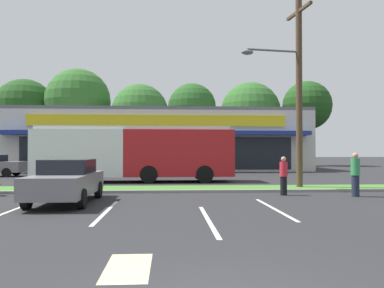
% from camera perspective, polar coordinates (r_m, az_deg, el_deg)
% --- Properties ---
extents(grass_median, '(56.00, 2.20, 0.12)m').
position_cam_1_polar(grass_median, '(18.68, -1.06, -6.42)').
color(grass_median, '#427A2D').
rests_on(grass_median, ground_plane).
extents(curb_lip, '(56.00, 0.24, 0.12)m').
position_cam_1_polar(curb_lip, '(17.47, -0.90, -6.79)').
color(curb_lip, gray).
rests_on(curb_lip, ground_plane).
extents(parking_stripe_0, '(0.12, 4.80, 0.01)m').
position_cam_1_polar(parking_stripe_0, '(12.80, -25.57, -9.05)').
color(parking_stripe_0, silver).
rests_on(parking_stripe_0, ground_plane).
extents(parking_stripe_1, '(0.12, 4.80, 0.01)m').
position_cam_1_polar(parking_stripe_1, '(12.35, -12.16, -9.42)').
color(parking_stripe_1, silver).
rests_on(parking_stripe_1, ground_plane).
extents(parking_stripe_2, '(0.12, 4.80, 0.01)m').
position_cam_1_polar(parking_stripe_2, '(10.67, 2.32, -10.77)').
color(parking_stripe_2, silver).
rests_on(parking_stripe_2, ground_plane).
extents(parking_stripe_3, '(0.12, 4.80, 0.01)m').
position_cam_1_polar(parking_stripe_3, '(12.93, 11.66, -9.05)').
color(parking_stripe_3, silver).
rests_on(parking_stripe_3, ground_plane).
extents(lot_arrow, '(0.70, 1.60, 0.01)m').
position_cam_1_polar(lot_arrow, '(6.53, -9.17, -17.04)').
color(lot_arrow, beige).
rests_on(lot_arrow, ground_plane).
extents(storefront_building, '(28.00, 15.14, 5.77)m').
position_cam_1_polar(storefront_building, '(41.51, -4.65, 0.44)').
color(storefront_building, beige).
rests_on(storefront_building, ground_plane).
extents(tree_far_left, '(7.70, 7.70, 10.92)m').
position_cam_1_polar(tree_far_left, '(54.57, -22.82, 4.55)').
color(tree_far_left, '#473323').
rests_on(tree_far_left, ground_plane).
extents(tree_left, '(8.09, 8.09, 12.10)m').
position_cam_1_polar(tree_left, '(51.86, -16.01, 5.90)').
color(tree_left, '#473323').
rests_on(tree_left, ground_plane).
extents(tree_mid_left, '(6.77, 6.77, 9.87)m').
position_cam_1_polar(tree_mid_left, '(48.16, -7.48, 4.51)').
color(tree_mid_left, '#473323').
rests_on(tree_mid_left, ground_plane).
extents(tree_mid, '(6.06, 6.06, 10.33)m').
position_cam_1_polar(tree_mid, '(50.05, 0.00, 5.22)').
color(tree_mid, '#473323').
rests_on(tree_mid, ground_plane).
extents(tree_mid_right, '(7.54, 7.54, 10.56)m').
position_cam_1_polar(tree_mid_right, '(51.06, 8.38, 4.54)').
color(tree_mid_right, '#473323').
rests_on(tree_mid_right, ground_plane).
extents(tree_right, '(6.10, 6.10, 10.61)m').
position_cam_1_polar(tree_right, '(52.09, 16.17, 5.30)').
color(tree_right, '#473323').
rests_on(tree_right, ground_plane).
extents(utility_pole, '(3.10, 2.39, 9.13)m').
position_cam_1_polar(utility_pole, '(19.81, 14.68, 7.97)').
color(utility_pole, '#4C3826').
rests_on(utility_pole, ground_plane).
extents(city_bus, '(11.60, 2.81, 3.25)m').
position_cam_1_polar(city_bus, '(23.78, -8.20, -1.15)').
color(city_bus, '#AD191E').
rests_on(city_bus, ground_plane).
extents(car_0, '(1.92, 4.76, 1.52)m').
position_cam_1_polar(car_0, '(14.67, -17.48, -5.02)').
color(car_0, slate).
rests_on(car_0, ground_plane).
extents(pedestrian_by_pole, '(0.32, 0.32, 1.59)m').
position_cam_1_polar(pedestrian_by_pole, '(16.83, 12.98, -4.46)').
color(pedestrian_by_pole, black).
rests_on(pedestrian_by_pole, ground_plane).
extents(pedestrian_mid, '(0.35, 0.35, 1.75)m').
position_cam_1_polar(pedestrian_mid, '(17.21, 22.35, -4.06)').
color(pedestrian_mid, '#1E2338').
rests_on(pedestrian_mid, ground_plane).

